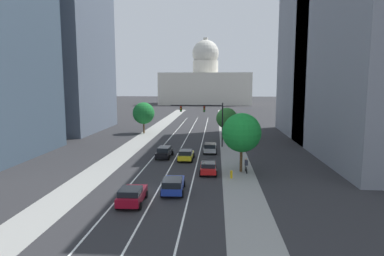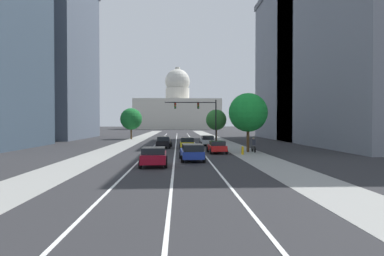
{
  "view_description": "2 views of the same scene",
  "coord_description": "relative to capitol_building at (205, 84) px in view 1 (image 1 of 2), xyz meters",
  "views": [
    {
      "loc": [
        5.53,
        -29.47,
        10.16
      ],
      "look_at": [
        1.75,
        22.16,
        3.24
      ],
      "focal_mm": 31.01,
      "sensor_mm": 36.0,
      "label": 1
    },
    {
      "loc": [
        0.36,
        -27.44,
        3.44
      ],
      "look_at": [
        2.95,
        30.86,
        2.4
      ],
      "focal_mm": 29.19,
      "sensor_mm": 36.0,
      "label": 2
    }
  ],
  "objects": [
    {
      "name": "office_tower_far_right",
      "position": [
        27.99,
        -101.54,
        5.85
      ],
      "size": [
        17.49,
        26.07,
        32.13
      ],
      "color": "gray",
      "rests_on": "ground"
    },
    {
      "name": "street_tree_near_left",
      "position": [
        -9.36,
        -100.68,
        -6.09
      ],
      "size": [
        4.47,
        4.47,
        6.41
      ],
      "color": "#51381E",
      "rests_on": "ground"
    },
    {
      "name": "fire_hydrant",
      "position": [
        7.24,
        -132.63,
        -9.79
      ],
      "size": [
        0.26,
        0.35,
        0.91
      ],
      "color": "yellow",
      "rests_on": "ground"
    },
    {
      "name": "sidewalk_right",
      "position": [
        8.13,
        -103.2,
        -10.25
      ],
      "size": [
        3.74,
        130.0,
        0.01
      ],
      "primitive_type": "cube",
      "color": "gray",
      "rests_on": "ground"
    },
    {
      "name": "lane_stripe_right",
      "position": [
        3.13,
        -113.2,
        -10.24
      ],
      "size": [
        0.16,
        90.0,
        0.01
      ],
      "primitive_type": "cube",
      "color": "white",
      "rests_on": "ground"
    },
    {
      "name": "car_red",
      "position": [
        4.69,
        -130.88,
        -9.54
      ],
      "size": [
        2.03,
        4.08,
        1.38
      ],
      "rotation": [
        0.0,
        0.0,
        1.6
      ],
      "color": "red",
      "rests_on": "ground"
    },
    {
      "name": "car_blue",
      "position": [
        1.58,
        -137.85,
        -9.45
      ],
      "size": [
        2.25,
        4.58,
        1.55
      ],
      "rotation": [
        0.0,
        0.0,
        1.61
      ],
      "color": "#1E389E",
      "rests_on": "ground"
    },
    {
      "name": "car_crimson",
      "position": [
        -1.56,
        -140.97,
        -9.47
      ],
      "size": [
        2.22,
        4.3,
        1.51
      ],
      "rotation": [
        0.0,
        0.0,
        1.6
      ],
      "color": "maroon",
      "rests_on": "ground"
    },
    {
      "name": "office_tower_far_left",
      "position": [
        -30.25,
        -97.22,
        7.44
      ],
      "size": [
        22.14,
        23.67,
        35.33
      ],
      "color": "#4C5666",
      "rests_on": "ground"
    },
    {
      "name": "cyclist",
      "position": [
        9.04,
        -130.16,
        -9.4
      ],
      "size": [
        0.37,
        1.7,
        1.72
      ],
      "rotation": [
        0.0,
        0.0,
        1.61
      ],
      "color": "black",
      "rests_on": "ground"
    },
    {
      "name": "car_yellow",
      "position": [
        1.56,
        -124.43,
        -9.5
      ],
      "size": [
        2.09,
        4.22,
        1.46
      ],
      "rotation": [
        0.0,
        0.0,
        1.55
      ],
      "color": "yellow",
      "rests_on": "ground"
    },
    {
      "name": "street_tree_mid_right",
      "position": [
        7.47,
        -107.61,
        -6.32
      ],
      "size": [
        3.85,
        3.85,
        5.87
      ],
      "color": "#51381E",
      "rests_on": "ground"
    },
    {
      "name": "lane_stripe_center",
      "position": [
        0.0,
        -113.2,
        -10.24
      ],
      "size": [
        0.16,
        90.0,
        0.01
      ],
      "primitive_type": "cube",
      "color": "white",
      "rests_on": "ground"
    },
    {
      "name": "street_tree_near_right",
      "position": [
        8.48,
        -129.72,
        -5.66
      ],
      "size": [
        4.51,
        4.51,
        6.86
      ],
      "color": "#51381E",
      "rests_on": "ground"
    },
    {
      "name": "car_silver",
      "position": [
        4.69,
        -119.18,
        -9.48
      ],
      "size": [
        2.02,
        4.69,
        1.5
      ],
      "rotation": [
        0.0,
        0.0,
        1.57
      ],
      "color": "#B2B5BA",
      "rests_on": "ground"
    },
    {
      "name": "sidewalk_left",
      "position": [
        -8.13,
        -103.2,
        -10.25
      ],
      "size": [
        3.74,
        130.0,
        0.01
      ],
      "primitive_type": "cube",
      "color": "gray",
      "rests_on": "ground"
    },
    {
      "name": "capitol_building",
      "position": [
        0.0,
        0.0,
        0.0
      ],
      "size": [
        44.2,
        24.08,
        32.69
      ],
      "color": "beige",
      "rests_on": "ground"
    },
    {
      "name": "ground_plane",
      "position": [
        0.0,
        -98.2,
        -10.25
      ],
      "size": [
        400.0,
        400.0,
        0.0
      ],
      "primitive_type": "plane",
      "color": "#2B2B2D"
    },
    {
      "name": "traffic_signal_mast",
      "position": [
        3.95,
        -114.65,
        -5.05
      ],
      "size": [
        8.46,
        0.39,
        7.16
      ],
      "color": "black",
      "rests_on": "ground"
    },
    {
      "name": "lane_stripe_left",
      "position": [
        -3.13,
        -113.2,
        -10.24
      ],
      "size": [
        0.16,
        90.0,
        0.01
      ],
      "primitive_type": "cube",
      "color": "white",
      "rests_on": "ground"
    },
    {
      "name": "car_black",
      "position": [
        -1.57,
        -123.1,
        -9.45
      ],
      "size": [
        2.1,
        4.42,
        1.54
      ],
      "rotation": [
        0.0,
        0.0,
        1.52
      ],
      "color": "black",
      "rests_on": "ground"
    }
  ]
}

